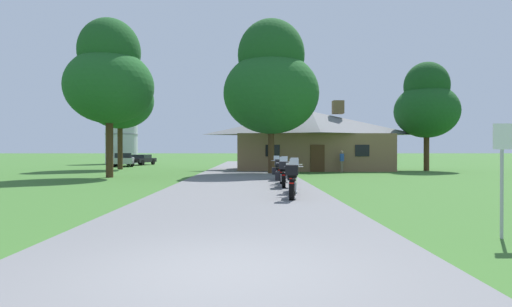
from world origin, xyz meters
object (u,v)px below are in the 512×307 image
Objects in this scene: motorcycle_yellow_second_in_row at (293,177)px; motorcycle_silver_third_in_row at (284,174)px; tree_left_near at (109,76)px; bystander_blue_shirt_near_lodge at (342,160)px; tree_by_lodge_front at (271,82)px; metal_signpost_roadside at (502,166)px; metal_silo_distant at (122,130)px; motorcycle_orange_nearest_to_camera at (293,181)px; parked_black_sedan_far_left at (141,159)px; tree_right_of_lodge at (427,104)px; parked_silver_suv_far_left at (124,159)px; motorcycle_blue_farthest_in_row at (278,170)px; tree_left_far at (120,93)px; motorcycle_white_fourth_in_row at (283,172)px.

motorcycle_yellow_second_in_row and motorcycle_silver_third_in_row have the same top height.
bystander_blue_shirt_near_lodge is at bearing 21.11° from tree_left_near.
motorcycle_yellow_second_in_row is 14.54m from tree_by_lodge_front.
metal_signpost_roadside is 50.30m from metal_silo_distant.
parked_black_sedan_far_left is at bearing 120.60° from motorcycle_orange_nearest_to_camera.
tree_right_of_lodge reaches higher than metal_silo_distant.
parked_silver_suv_far_left is at bearing 123.16° from motorcycle_silver_third_in_row.
tree_left_near reaches higher than motorcycle_silver_third_in_row.
motorcycle_blue_farthest_in_row is 29.39m from parked_black_sedan_far_left.
tree_left_far is at bearing 127.65° from motorcycle_orange_nearest_to_camera.
motorcycle_white_fourth_in_row is 37.52m from metal_silo_distant.
metal_signpost_roadside is 0.24× the size of tree_right_of_lodge.
metal_signpost_roadside is at bearing -69.40° from motorcycle_silver_third_in_row.
tree_by_lodge_front is (-0.17, 8.95, 5.84)m from motorcycle_white_fourth_in_row.
motorcycle_silver_third_in_row is at bearing -172.22° from bystander_blue_shirt_near_lodge.
metal_signpost_roadside is at bearing -109.99° from tree_right_of_lodge.
parked_silver_suv_far_left is (-14.67, 25.63, 0.17)m from motorcycle_silver_third_in_row.
metal_silo_distant is at bearing 120.36° from motorcycle_silver_third_in_row.
tree_by_lodge_front is at bearing 89.24° from motorcycle_blue_farthest_in_row.
tree_right_of_lodge is 1.98× the size of parked_black_sedan_far_left.
metal_silo_distant is at bearing 148.54° from tree_right_of_lodge.
tree_by_lodge_front is 1.29× the size of metal_silo_distant.
tree_by_lodge_front reaches higher than motorcycle_blue_farthest_in_row.
motorcycle_yellow_second_in_row is 25.42m from tree_left_far.
tree_by_lodge_front is at bearing -40.30° from parked_black_sedan_far_left.
bystander_blue_shirt_near_lodge is at bearing -42.68° from metal_silo_distant.
motorcycle_orange_nearest_to_camera is 0.97× the size of metal_signpost_roadside.
motorcycle_blue_farthest_in_row is 0.43× the size of parked_silver_suv_far_left.
tree_left_far reaches higher than parked_black_sedan_far_left.
tree_right_of_lodge is at bearing 70.01° from metal_signpost_roadside.
tree_left_near is at bearing -159.51° from tree_right_of_lodge.
metal_silo_distant is at bearing 119.00° from motorcycle_blue_farthest_in_row.
bystander_blue_shirt_near_lodge is 0.78× the size of metal_signpost_roadside.
bystander_blue_shirt_near_lodge reaches higher than parked_black_sedan_far_left.
metal_silo_distant is 1.86× the size of parked_black_sedan_far_left.
metal_silo_distant is at bearing 106.72° from tree_left_far.
parked_silver_suv_far_left is (-14.72, 21.12, 0.17)m from motorcycle_blue_farthest_in_row.
parked_silver_suv_far_left is (-4.58, 18.09, -5.43)m from tree_left_near.
tree_left_far is 1.19× the size of tree_right_of_lodge.
tree_by_lodge_front reaches higher than tree_left_far.
motorcycle_blue_farthest_in_row is 11.97m from tree_left_near.
tree_left_far is at bearing 131.69° from motorcycle_yellow_second_in_row.
motorcycle_orange_nearest_to_camera is at bearing -122.40° from tree_right_of_lodge.
motorcycle_silver_third_in_row is 2.29m from motorcycle_white_fourth_in_row.
tree_right_of_lodge reaches higher than metal_signpost_roadside.
motorcycle_white_fourth_in_row is 0.20× the size of tree_left_far.
tree_left_far reaches higher than tree_right_of_lodge.
tree_left_near is at bearing 146.60° from motorcycle_silver_third_in_row.
tree_left_near is (-10.14, 3.03, 5.59)m from motorcycle_blue_farthest_in_row.
tree_left_near is 1.99× the size of parked_silver_suv_far_left.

